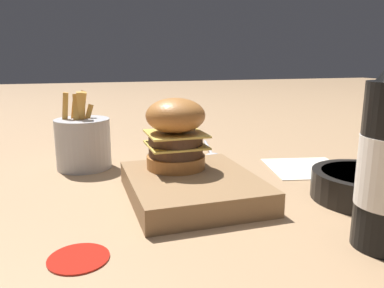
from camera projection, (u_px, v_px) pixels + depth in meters
name	position (u px, v px, depth m)	size (l,w,h in m)	color
ground_plane	(186.00, 203.00, 0.56)	(6.00, 6.00, 0.00)	#9E7A56
serving_board	(192.00, 186.00, 0.58)	(0.23, 0.19, 0.04)	olive
burger	(176.00, 133.00, 0.61)	(0.10, 0.10, 0.11)	#AD6B33
fries_basket	(83.00, 142.00, 0.73)	(0.11, 0.11, 0.15)	#B7B7BC
side_bowl	(364.00, 185.00, 0.57)	(0.15, 0.15, 0.04)	black
spoon	(212.00, 154.00, 0.82)	(0.17, 0.06, 0.01)	silver
ketchup_puddle	(79.00, 258.00, 0.40)	(0.07, 0.07, 0.00)	#B21E14
parchment_square	(306.00, 168.00, 0.74)	(0.17, 0.17, 0.00)	beige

